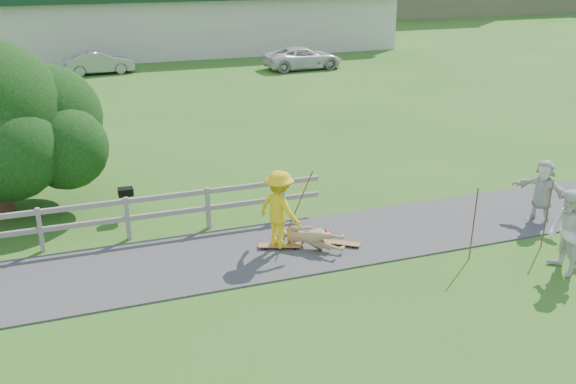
{
  "coord_description": "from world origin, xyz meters",
  "views": [
    {
      "loc": [
        -3.21,
        -11.54,
        6.65
      ],
      "look_at": [
        1.69,
        2.0,
        1.23
      ],
      "focal_mm": 40.0,
      "sensor_mm": 36.0,
      "label": 1
    }
  ],
  "objects_px": {
    "car_silver": "(99,63)",
    "bbq": "(127,203)",
    "car_white": "(303,58)",
    "spectator_d": "(542,191)",
    "skater_fallen": "(309,238)",
    "spectator_a": "(568,233)",
    "skater_rider": "(280,213)"
  },
  "relations": [
    {
      "from": "spectator_a",
      "to": "spectator_d",
      "type": "height_order",
      "value": "spectator_a"
    },
    {
      "from": "skater_fallen",
      "to": "car_silver",
      "type": "xyz_separation_m",
      "value": [
        -2.77,
        25.74,
        0.33
      ]
    },
    {
      "from": "skater_fallen",
      "to": "car_silver",
      "type": "height_order",
      "value": "car_silver"
    },
    {
      "from": "spectator_d",
      "to": "car_white",
      "type": "bearing_deg",
      "value": 150.94
    },
    {
      "from": "car_white",
      "to": "bbq",
      "type": "height_order",
      "value": "car_white"
    },
    {
      "from": "skater_fallen",
      "to": "bbq",
      "type": "distance_m",
      "value": 5.13
    },
    {
      "from": "spectator_a",
      "to": "spectator_d",
      "type": "xyz_separation_m",
      "value": [
        1.46,
        2.49,
        -0.12
      ]
    },
    {
      "from": "car_silver",
      "to": "bbq",
      "type": "xyz_separation_m",
      "value": [
        -1.03,
        -22.29,
        -0.22
      ]
    },
    {
      "from": "spectator_a",
      "to": "car_silver",
      "type": "relative_size",
      "value": 0.5
    },
    {
      "from": "skater_fallen",
      "to": "car_white",
      "type": "xyz_separation_m",
      "value": [
        8.86,
        23.29,
        0.34
      ]
    },
    {
      "from": "spectator_d",
      "to": "spectator_a",
      "type": "bearing_deg",
      "value": -53.25
    },
    {
      "from": "spectator_a",
      "to": "car_white",
      "type": "height_order",
      "value": "spectator_a"
    },
    {
      "from": "car_white",
      "to": "bbq",
      "type": "relative_size",
      "value": 5.59
    },
    {
      "from": "spectator_a",
      "to": "car_silver",
      "type": "height_order",
      "value": "spectator_a"
    },
    {
      "from": "skater_fallen",
      "to": "spectator_a",
      "type": "bearing_deg",
      "value": -80.41
    },
    {
      "from": "spectator_d",
      "to": "car_white",
      "type": "xyz_separation_m",
      "value": [
        2.58,
        23.76,
        -0.19
      ]
    },
    {
      "from": "spectator_d",
      "to": "skater_fallen",
      "type": "bearing_deg",
      "value": -117.15
    },
    {
      "from": "skater_fallen",
      "to": "car_white",
      "type": "height_order",
      "value": "car_white"
    },
    {
      "from": "spectator_a",
      "to": "car_white",
      "type": "distance_m",
      "value": 26.57
    },
    {
      "from": "car_silver",
      "to": "car_white",
      "type": "relative_size",
      "value": 0.82
    },
    {
      "from": "car_silver",
      "to": "car_white",
      "type": "height_order",
      "value": "car_white"
    },
    {
      "from": "skater_rider",
      "to": "skater_fallen",
      "type": "distance_m",
      "value": 0.93
    },
    {
      "from": "skater_rider",
      "to": "car_white",
      "type": "relative_size",
      "value": 0.4
    },
    {
      "from": "skater_rider",
      "to": "bbq",
      "type": "xyz_separation_m",
      "value": [
        -3.16,
        3.19,
        -0.51
      ]
    },
    {
      "from": "skater_rider",
      "to": "bbq",
      "type": "relative_size",
      "value": 2.22
    },
    {
      "from": "spectator_d",
      "to": "bbq",
      "type": "relative_size",
      "value": 2.01
    },
    {
      "from": "skater_rider",
      "to": "car_silver",
      "type": "height_order",
      "value": "skater_rider"
    },
    {
      "from": "skater_fallen",
      "to": "spectator_d",
      "type": "height_order",
      "value": "spectator_d"
    },
    {
      "from": "spectator_d",
      "to": "car_white",
      "type": "height_order",
      "value": "spectator_d"
    },
    {
      "from": "spectator_d",
      "to": "car_white",
      "type": "distance_m",
      "value": 23.9
    },
    {
      "from": "skater_rider",
      "to": "skater_fallen",
      "type": "relative_size",
      "value": 1.09
    },
    {
      "from": "spectator_a",
      "to": "skater_fallen",
      "type": "bearing_deg",
      "value": -113.93
    }
  ]
}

